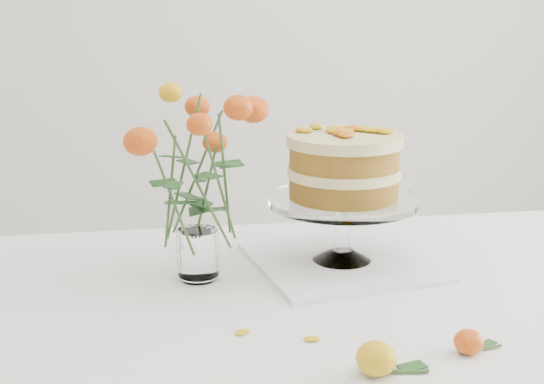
% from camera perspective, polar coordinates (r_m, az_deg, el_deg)
% --- Properties ---
extents(table, '(1.43, 0.93, 0.76)m').
position_cam_1_polar(table, '(1.32, 2.55, -11.62)').
color(table, tan).
rests_on(table, ground).
extents(napkin, '(0.37, 0.37, 0.01)m').
position_cam_1_polar(napkin, '(1.46, 5.27, -5.29)').
color(napkin, white).
rests_on(napkin, table).
extents(cake_stand, '(0.28, 0.28, 0.25)m').
position_cam_1_polar(cake_stand, '(1.41, 5.44, 1.44)').
color(cake_stand, white).
rests_on(cake_stand, napkin).
extents(rose_vase, '(0.27, 0.27, 0.38)m').
position_cam_1_polar(rose_vase, '(1.32, -5.78, 2.38)').
color(rose_vase, white).
rests_on(rose_vase, table).
extents(loose_rose_near, '(0.10, 0.06, 0.05)m').
position_cam_1_polar(loose_rose_near, '(1.06, 7.87, -12.33)').
color(loose_rose_near, gold).
rests_on(loose_rose_near, table).
extents(loose_rose_far, '(0.08, 0.04, 0.04)m').
position_cam_1_polar(loose_rose_far, '(1.14, 14.60, -10.87)').
color(loose_rose_far, red).
rests_on(loose_rose_far, table).
extents(stray_petal_a, '(0.03, 0.02, 0.00)m').
position_cam_1_polar(stray_petal_a, '(1.17, -2.24, -10.50)').
color(stray_petal_a, gold).
rests_on(stray_petal_a, table).
extents(stray_petal_b, '(0.03, 0.02, 0.00)m').
position_cam_1_polar(stray_petal_b, '(1.15, 3.04, -11.00)').
color(stray_petal_b, gold).
rests_on(stray_petal_b, table).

